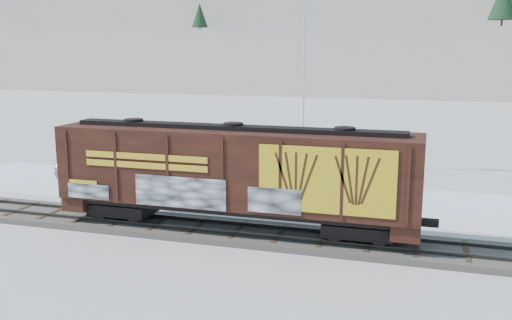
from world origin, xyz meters
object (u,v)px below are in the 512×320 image
(flagpole, at_px, (305,102))
(car_silver, at_px, (93,169))
(car_white, at_px, (181,177))
(hopper_railcar, at_px, (234,171))
(car_dark, at_px, (345,186))

(flagpole, bearing_deg, car_silver, -149.22)
(flagpole, xyz_separation_m, car_white, (-6.22, -7.18, -4.13))
(hopper_railcar, relative_size, car_dark, 3.25)
(hopper_railcar, relative_size, flagpole, 1.29)
(flagpole, relative_size, car_white, 2.92)
(hopper_railcar, xyz_separation_m, car_dark, (3.98, 8.06, -2.27))
(car_dark, bearing_deg, hopper_railcar, 154.47)
(car_dark, bearing_deg, car_silver, 93.54)
(car_white, xyz_separation_m, car_dark, (10.03, 0.63, 0.01))
(car_dark, bearing_deg, car_white, 94.38)
(flagpole, height_order, car_dark, flagpole)
(hopper_railcar, distance_m, flagpole, 14.73)
(car_silver, bearing_deg, flagpole, -53.88)
(hopper_railcar, distance_m, car_white, 9.85)
(car_silver, relative_size, car_dark, 0.99)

